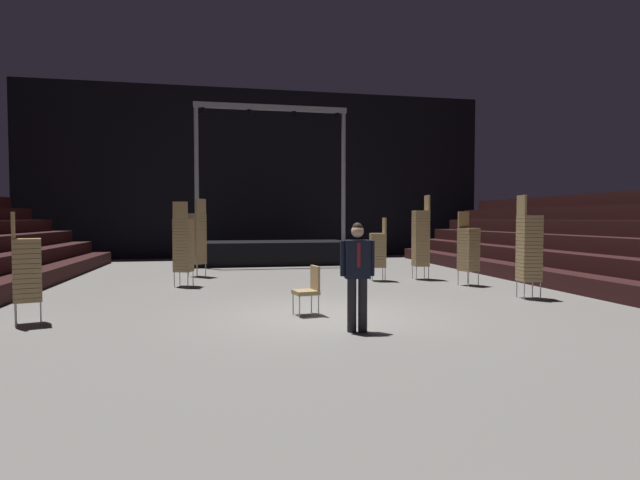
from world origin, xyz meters
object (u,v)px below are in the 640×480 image
man_with_tie (357,270)px  chair_stack_mid_right (468,248)px  stage_riser (270,249)px  chair_stack_front_right (27,268)px  chair_stack_mid_centre (378,249)px  chair_stack_front_left (183,244)px  chair_stack_rear_left (529,247)px  chair_stack_rear_right (421,237)px  loose_chair_near_man (309,287)px  chair_stack_mid_left (197,238)px

man_with_tie → chair_stack_mid_right: 6.72m
stage_riser → chair_stack_front_right: bearing=-115.7°
chair_stack_mid_right → chair_stack_mid_centre: (-2.13, 1.48, -0.08)m
chair_stack_front_left → chair_stack_rear_left: chair_stack_rear_left is taller
chair_stack_rear_right → chair_stack_rear_left: bearing=-162.1°
man_with_tie → chair_stack_rear_left: chair_stack_rear_left is taller
chair_stack_rear_right → loose_chair_near_man: 6.64m
chair_stack_mid_centre → chair_stack_rear_left: (2.40, -3.87, 0.25)m
loose_chair_near_man → chair_stack_mid_right: bearing=-66.7°
chair_stack_rear_left → chair_stack_rear_right: (-1.00, 3.98, 0.08)m
chair_stack_mid_left → chair_stack_rear_right: 7.03m
chair_stack_rear_left → loose_chair_near_man: (-5.33, -1.00, -0.66)m
chair_stack_mid_right → chair_stack_front_left: bearing=-29.9°
man_with_tie → loose_chair_near_man: 1.73m
chair_stack_mid_right → chair_stack_front_right: bearing=-2.2°
chair_stack_mid_centre → loose_chair_near_man: 5.70m
man_with_tie → chair_stack_mid_centre: bearing=-105.2°
stage_riser → chair_stack_rear_left: size_ratio=2.60×
chair_stack_front_right → chair_stack_rear_left: size_ratio=0.82×
chair_stack_mid_centre → chair_stack_rear_right: size_ratio=0.73×
stage_riser → chair_stack_front_left: size_ratio=2.69×
loose_chair_near_man → chair_stack_mid_left: bearing=8.4°
man_with_tie → chair_stack_rear_left: bearing=-146.6°
man_with_tie → chair_stack_front_left: 7.03m
chair_stack_mid_right → loose_chair_near_man: (-5.06, -3.38, -0.49)m
chair_stack_rear_left → loose_chair_near_man: bearing=-72.1°
chair_stack_front_right → loose_chair_near_man: size_ratio=2.08×
stage_riser → chair_stack_rear_right: bearing=-56.8°
stage_riser → chair_stack_mid_right: bearing=-58.5°
man_with_tie → chair_stack_front_right: bearing=-11.8°
chair_stack_front_right → chair_stack_mid_left: chair_stack_mid_left is taller
chair_stack_front_right → chair_stack_mid_right: (10.04, 3.27, 0.04)m
chair_stack_front_left → chair_stack_mid_centre: 5.59m
chair_stack_front_right → chair_stack_mid_right: chair_stack_mid_right is taller
chair_stack_front_right → stage_riser: bearing=136.2°
chair_stack_front_left → chair_stack_rear_right: (6.98, 0.29, 0.13)m
man_with_tie → chair_stack_mid_left: bearing=-65.9°
chair_stack_rear_right → chair_stack_front_left: bearing=96.1°
chair_stack_mid_centre → chair_stack_rear_left: size_ratio=0.79×
chair_stack_mid_right → chair_stack_rear_right: size_ratio=0.80×
chair_stack_mid_left → chair_stack_rear_left: (7.73, -6.03, -0.04)m
chair_stack_front_left → chair_stack_mid_left: size_ratio=0.93×
chair_stack_mid_left → chair_stack_rear_left: bearing=-84.2°
chair_stack_mid_left → loose_chair_near_man: 7.46m
chair_stack_front_right → chair_stack_rear_left: chair_stack_rear_left is taller
chair_stack_mid_right → loose_chair_near_man: size_ratio=2.17×
chair_stack_front_right → chair_stack_mid_right: size_ratio=0.96×
stage_riser → chair_stack_mid_centre: (2.62, -6.26, 0.34)m
stage_riser → chair_stack_rear_left: stage_riser is taller
chair_stack_front_left → chair_stack_rear_left: size_ratio=0.96×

